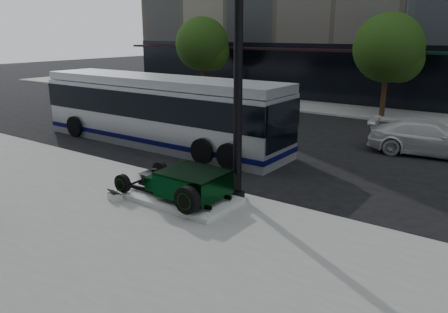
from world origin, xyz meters
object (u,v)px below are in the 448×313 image
Objects in this scene: hot_rod at (187,183)px; white_sedan at (430,138)px; lamppost at (238,65)px; transit_bus at (159,110)px.

white_sedan is at bearing 65.89° from hot_rod.
hot_rod is 0.39× the size of lamppost.
transit_bus is at bearing 107.17° from white_sedan.
lamppost reaches higher than transit_bus.
hot_rod is at bearing -128.26° from lamppost.
white_sedan is at bearing 26.16° from transit_bus.
transit_bus is 2.61× the size of white_sedan.
white_sedan is at bearing 68.09° from lamppost.
lamppost is 7.88m from transit_bus.
lamppost reaches higher than white_sedan.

